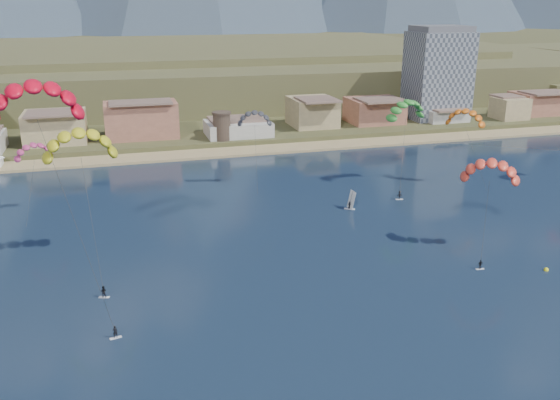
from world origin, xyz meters
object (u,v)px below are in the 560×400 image
kitesurfer_yellow (79,140)px  kitesurfer_orange (491,167)px  kitesurfer_red (34,94)px  watchtower (222,126)px  apartment_tower (438,73)px  buoy (546,270)px  windsurfer (350,203)px  kitesurfer_green (406,107)px

kitesurfer_yellow → kitesurfer_orange: kitesurfer_yellow is taller
kitesurfer_red → watchtower: bearing=66.3°
watchtower → kitesurfer_yellow: 85.33m
apartment_tower → buoy: apartment_tower is taller
kitesurfer_red → windsurfer: 70.44m
buoy → apartment_tower: bearing=68.8°
watchtower → buoy: (35.58, -100.69, -6.24)m
kitesurfer_yellow → buoy: size_ratio=33.17×
kitesurfer_yellow → kitesurfer_green: (71.86, 25.89, -2.52)m
watchtower → kitesurfer_yellow: (-36.91, -75.51, 14.77)m
apartment_tower → kitesurfer_green: bearing=-125.3°
kitesurfer_orange → kitesurfer_green: size_ratio=0.82×
apartment_tower → kitesurfer_red: bearing=-138.4°
kitesurfer_green → kitesurfer_yellow: bearing=-160.2°
apartment_tower → watchtower: 82.02m
watchtower → buoy: 106.97m
kitesurfer_yellow → kitesurfer_green: size_ratio=1.15×
apartment_tower → kitesurfer_orange: 114.02m
kitesurfer_red → kitesurfer_green: size_ratio=1.53×
kitesurfer_green → buoy: kitesurfer_green is taller
kitesurfer_red → apartment_tower: bearing=41.6°
watchtower → kitesurfer_red: size_ratio=0.25×
kitesurfer_green → buoy: (0.62, -51.07, -18.49)m
kitesurfer_red → kitesurfer_yellow: bearing=77.6°
apartment_tower → kitesurfer_yellow: apartment_tower is taller
kitesurfer_yellow → kitesurfer_orange: bearing=-11.2°
kitesurfer_orange → buoy: bearing=-69.3°
apartment_tower → kitesurfer_red: kitesurfer_red is taller
kitesurfer_green → buoy: 54.32m
kitesurfer_orange → windsurfer: (-15.32, 25.39, -13.76)m
watchtower → kitesurfer_red: 104.54m
kitesurfer_orange → kitesurfer_green: (3.80, 39.38, 3.59)m
kitesurfer_yellow → kitesurfer_green: kitesurfer_yellow is taller
kitesurfer_red → buoy: (76.34, -7.66, -31.01)m
watchtower → kitesurfer_green: (34.96, -49.61, 12.25)m
buoy → kitesurfer_green: bearing=90.7°
kitesurfer_green → windsurfer: kitesurfer_green is taller
kitesurfer_red → kitesurfer_green: kitesurfer_red is taller
windsurfer → kitesurfer_green: bearing=36.2°
windsurfer → watchtower: bearing=104.0°
kitesurfer_green → buoy: bearing=-89.3°
kitesurfer_red → kitesurfer_orange: (71.92, 4.04, -16.11)m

